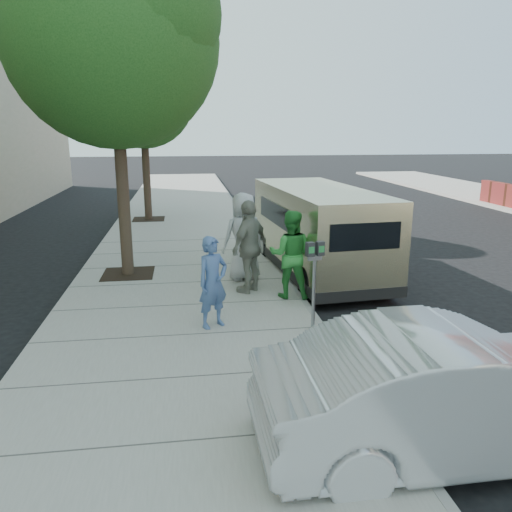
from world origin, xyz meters
name	(u,v)px	position (x,y,z in m)	size (l,w,h in m)	color
ground	(233,309)	(0.00, 0.00, 0.00)	(120.00, 120.00, 0.00)	black
sidewalk	(183,308)	(-1.00, 0.00, 0.07)	(5.00, 60.00, 0.15)	gray
curb_face	(303,302)	(1.44, 0.00, 0.07)	(0.12, 60.00, 0.16)	gray
tree_near	(115,32)	(-2.25, 2.40, 5.55)	(4.62, 4.60, 7.53)	black
tree_far	(143,91)	(-2.25, 10.00, 4.88)	(3.92, 3.80, 6.49)	black
parking_meter	(314,266)	(1.25, -1.53, 1.27)	(0.33, 0.17, 1.55)	gray
van	(317,229)	(2.31, 2.31, 1.14)	(2.39, 5.93, 2.15)	beige
sedan	(458,392)	(2.00, -4.89, 0.74)	(1.56, 4.47, 1.47)	silver
person_officer	(213,282)	(-0.46, -1.19, 0.96)	(0.59, 0.39, 1.62)	#456193
person_green_shirt	(290,254)	(1.20, 0.19, 1.05)	(0.88, 0.68, 1.81)	green
person_gray_shirt	(244,237)	(0.41, 1.58, 1.15)	(0.98, 0.64, 2.01)	#B4B4B6
person_striped_polo	(250,247)	(0.43, 0.67, 1.13)	(1.15, 0.48, 1.96)	gray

